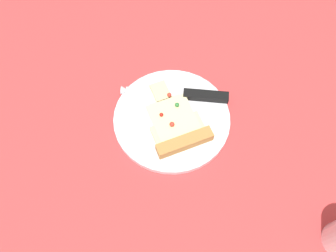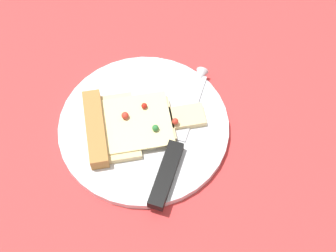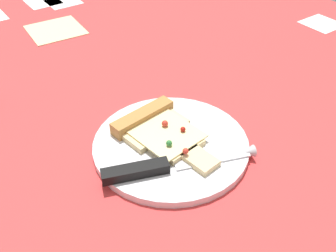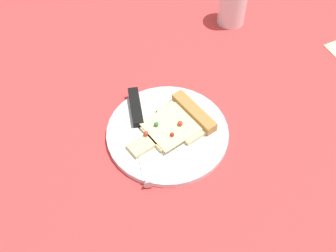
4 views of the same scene
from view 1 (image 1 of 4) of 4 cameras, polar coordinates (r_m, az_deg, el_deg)
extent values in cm
cube|color=#D13838|center=(74.77, 4.35, -3.13)|extent=(159.82, 159.82, 3.00)
cylinder|color=silver|center=(75.04, 0.63, 1.23)|extent=(25.29, 25.29, 1.27)
cube|color=beige|center=(72.33, 1.83, -0.91)|extent=(11.66, 7.33, 1.00)
cube|color=beige|center=(74.74, 0.20, 2.58)|extent=(7.84, 6.45, 1.00)
cube|color=beige|center=(77.20, -1.18, 5.56)|extent=(4.22, 5.61, 1.00)
cube|color=#F2E099|center=(73.03, 0.94, 1.27)|extent=(10.38, 11.07, 0.30)
cube|color=#B27A3D|center=(70.62, 2.78, -2.71)|extent=(12.23, 4.08, 2.20)
sphere|color=red|center=(71.58, 0.66, 0.30)|extent=(1.07, 1.07, 1.07)
sphere|color=red|center=(75.35, 0.20, 5.19)|extent=(0.94, 0.94, 0.94)
sphere|color=#2D7A38|center=(74.00, 1.50, 3.53)|extent=(0.97, 0.97, 0.97)
sphere|color=#B21E14|center=(72.81, -1.11, 1.89)|extent=(0.87, 0.87, 0.87)
cube|color=silver|center=(77.63, -2.66, 5.49)|extent=(11.95, 6.05, 0.30)
cone|color=silver|center=(78.46, -7.03, 5.82)|extent=(2.57, 2.57, 2.00)
cube|color=black|center=(76.80, 6.27, 4.98)|extent=(10.14, 5.54, 1.60)
camera|label=2|loc=(0.60, 57.47, 44.01)|focal=53.41mm
camera|label=3|loc=(0.85, 17.43, 44.42)|focal=41.30mm
camera|label=4|loc=(0.73, -72.38, 41.78)|focal=47.38mm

